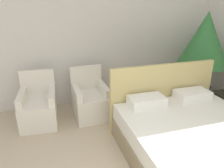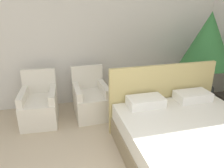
{
  "view_description": "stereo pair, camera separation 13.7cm",
  "coord_description": "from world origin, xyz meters",
  "px_view_note": "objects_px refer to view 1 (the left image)",
  "views": [
    {
      "loc": [
        -0.58,
        -0.72,
        2.05
      ],
      "look_at": [
        0.43,
        2.58,
        0.72
      ],
      "focal_mm": 35.0,
      "sensor_mm": 36.0,
      "label": 1
    },
    {
      "loc": [
        -0.45,
        -0.76,
        2.05
      ],
      "look_at": [
        0.43,
        2.58,
        0.72
      ],
      "focal_mm": 35.0,
      "sensor_mm": 36.0,
      "label": 2
    }
  ],
  "objects_px": {
    "bed": "(196,141)",
    "potted_palm": "(204,45)",
    "armchair_near_window_left": "(39,108)",
    "armchair_near_window_right": "(90,102)"
  },
  "relations": [
    {
      "from": "potted_palm",
      "to": "bed",
      "type": "bearing_deg",
      "value": -127.82
    },
    {
      "from": "armchair_near_window_left",
      "to": "bed",
      "type": "bearing_deg",
      "value": -34.85
    },
    {
      "from": "bed",
      "to": "armchair_near_window_right",
      "type": "relative_size",
      "value": 2.28
    },
    {
      "from": "bed",
      "to": "potted_palm",
      "type": "xyz_separation_m",
      "value": [
        1.18,
        1.52,
        0.94
      ]
    },
    {
      "from": "bed",
      "to": "potted_palm",
      "type": "distance_m",
      "value": 2.14
    },
    {
      "from": "potted_palm",
      "to": "armchair_near_window_right",
      "type": "bearing_deg",
      "value": 177.39
    },
    {
      "from": "armchair_near_window_left",
      "to": "potted_palm",
      "type": "distance_m",
      "value": 3.34
    },
    {
      "from": "bed",
      "to": "potted_palm",
      "type": "height_order",
      "value": "potted_palm"
    },
    {
      "from": "bed",
      "to": "armchair_near_window_left",
      "type": "height_order",
      "value": "bed"
    },
    {
      "from": "bed",
      "to": "potted_palm",
      "type": "relative_size",
      "value": 1.09
    }
  ]
}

